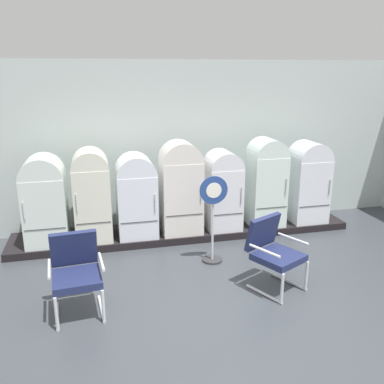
{
  "coord_description": "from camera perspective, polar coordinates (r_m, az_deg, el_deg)",
  "views": [
    {
      "loc": [
        -1.53,
        -3.92,
        2.92
      ],
      "look_at": [
        0.08,
        2.75,
        0.89
      ],
      "focal_mm": 38.78,
      "sensor_mm": 36.0,
      "label": 1
    }
  ],
  "objects": [
    {
      "name": "ground",
      "position": [
        5.13,
        6.7,
        -18.64
      ],
      "size": [
        12.0,
        10.0,
        0.05
      ],
      "primitive_type": "cube",
      "color": "#383C42"
    },
    {
      "name": "back_wall",
      "position": [
        7.85,
        -2.15,
        6.52
      ],
      "size": [
        11.76,
        0.12,
        3.1
      ],
      "color": "#B6C3BF",
      "rests_on": "ground"
    },
    {
      "name": "display_plinth",
      "position": [
        7.66,
        -1.08,
        -5.4
      ],
      "size": [
        6.1,
        0.95,
        0.13
      ],
      "primitive_type": "cube",
      "color": "black",
      "rests_on": "ground"
    },
    {
      "name": "refrigerator_0",
      "position": [
        7.19,
        -19.62,
        -0.76
      ],
      "size": [
        0.68,
        0.72,
        1.48
      ],
      "color": "silver",
      "rests_on": "display_plinth"
    },
    {
      "name": "refrigerator_1",
      "position": [
        7.13,
        -13.63,
        -0.02
      ],
      "size": [
        0.6,
        0.72,
        1.55
      ],
      "color": "silver",
      "rests_on": "display_plinth"
    },
    {
      "name": "refrigerator_2",
      "position": [
        7.17,
        -7.69,
        -0.19
      ],
      "size": [
        0.67,
        0.69,
        1.43
      ],
      "color": "white",
      "rests_on": "display_plinth"
    },
    {
      "name": "refrigerator_3",
      "position": [
        7.21,
        -1.56,
        0.97
      ],
      "size": [
        0.7,
        0.61,
        1.63
      ],
      "color": "silver",
      "rests_on": "display_plinth"
    },
    {
      "name": "refrigerator_4",
      "position": [
        7.45,
        4.25,
        0.59
      ],
      "size": [
        0.6,
        0.65,
        1.43
      ],
      "color": "white",
      "rests_on": "display_plinth"
    },
    {
      "name": "refrigerator_5",
      "position": [
        7.7,
        10.16,
        1.69
      ],
      "size": [
        0.63,
        0.63,
        1.62
      ],
      "color": "silver",
      "rests_on": "display_plinth"
    },
    {
      "name": "refrigerator_6",
      "position": [
        8.1,
        15.69,
        1.65
      ],
      "size": [
        0.66,
        0.64,
        1.52
      ],
      "color": "white",
      "rests_on": "display_plinth"
    },
    {
      "name": "armchair_left",
      "position": [
        5.37,
        -15.68,
        -10.2
      ],
      "size": [
        0.68,
        0.73,
        1.0
      ],
      "color": "silver",
      "rests_on": "ground"
    },
    {
      "name": "armchair_right",
      "position": [
        5.81,
        11.09,
        -7.74
      ],
      "size": [
        0.82,
        0.87,
        1.0
      ],
      "color": "silver",
      "rests_on": "ground"
    },
    {
      "name": "sign_stand",
      "position": [
        6.42,
        2.89,
        -4.12
      ],
      "size": [
        0.44,
        0.32,
        1.39
      ],
      "color": "#2D2D30",
      "rests_on": "ground"
    }
  ]
}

